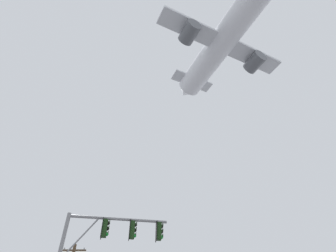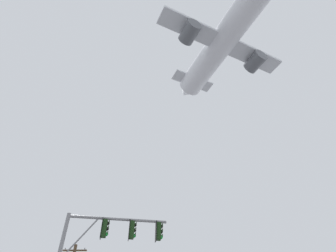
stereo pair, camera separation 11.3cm
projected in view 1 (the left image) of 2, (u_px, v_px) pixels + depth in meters
The scene contains 2 objects.
signal_pole_near at pixel (103, 246), 13.07m from camera, with size 5.29×1.22×6.72m.
airplane at pixel (225, 38), 42.28m from camera, with size 21.64×28.03×8.06m.
Camera 1 is at (-0.03, -4.73, 1.64)m, focal length 27.60 mm.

